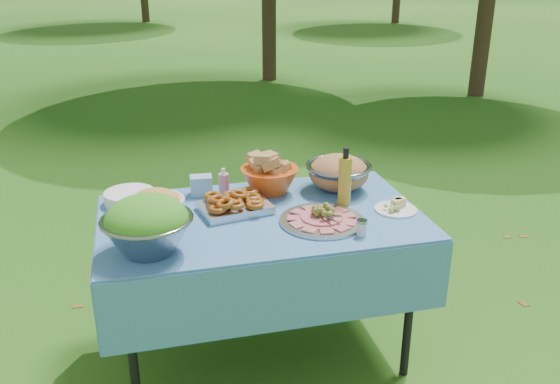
# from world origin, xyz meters

# --- Properties ---
(ground) EXTENTS (80.00, 80.00, 0.00)m
(ground) POSITION_xyz_m (0.00, 0.00, 0.00)
(ground) COLOR #0E370A
(ground) RESTS_ON ground
(picnic_table) EXTENTS (1.46, 0.86, 0.76)m
(picnic_table) POSITION_xyz_m (0.00, 0.00, 0.38)
(picnic_table) COLOR #82C6FA
(picnic_table) RESTS_ON ground
(salad_bowl) EXTENTS (0.46, 0.46, 0.24)m
(salad_bowl) POSITION_xyz_m (-0.51, -0.24, 0.88)
(salad_bowl) COLOR gray
(salad_bowl) RESTS_ON picnic_table
(pasta_bowl_white) EXTENTS (0.32, 0.32, 0.14)m
(pasta_bowl_white) POSITION_xyz_m (-0.47, 0.07, 0.83)
(pasta_bowl_white) COLOR white
(pasta_bowl_white) RESTS_ON picnic_table
(plate_stack) EXTENTS (0.25, 0.25, 0.06)m
(plate_stack) POSITION_xyz_m (-0.58, 0.30, 0.79)
(plate_stack) COLOR white
(plate_stack) RESTS_ON picnic_table
(wipes_box) EXTENTS (0.11, 0.08, 0.10)m
(wipes_box) POSITION_xyz_m (-0.23, 0.32, 0.81)
(wipes_box) COLOR #90BEDB
(wipes_box) RESTS_ON picnic_table
(sanitizer_bottle) EXTENTS (0.06, 0.06, 0.15)m
(sanitizer_bottle) POSITION_xyz_m (-0.13, 0.27, 0.83)
(sanitizer_bottle) COLOR pink
(sanitizer_bottle) RESTS_ON picnic_table
(bread_bowl) EXTENTS (0.36, 0.36, 0.19)m
(bread_bowl) POSITION_xyz_m (0.10, 0.28, 0.86)
(bread_bowl) COLOR #E35015
(bread_bowl) RESTS_ON picnic_table
(pasta_bowl_steel) EXTENTS (0.43, 0.43, 0.18)m
(pasta_bowl_steel) POSITION_xyz_m (0.45, 0.24, 0.85)
(pasta_bowl_steel) COLOR gray
(pasta_bowl_steel) RESTS_ON picnic_table
(fried_tray) EXTENTS (0.35, 0.28, 0.07)m
(fried_tray) POSITION_xyz_m (-0.11, 0.07, 0.80)
(fried_tray) COLOR silver
(fried_tray) RESTS_ON picnic_table
(charcuterie_platter) EXTENTS (0.43, 0.43, 0.09)m
(charcuterie_platter) POSITION_xyz_m (0.25, -0.14, 0.80)
(charcuterie_platter) COLOR #B2B4BA
(charcuterie_platter) RESTS_ON picnic_table
(oil_bottle) EXTENTS (0.07, 0.07, 0.28)m
(oil_bottle) POSITION_xyz_m (0.41, 0.03, 0.90)
(oil_bottle) COLOR gold
(oil_bottle) RESTS_ON picnic_table
(cheese_plate) EXTENTS (0.25, 0.25, 0.05)m
(cheese_plate) POSITION_xyz_m (0.62, -0.09, 0.79)
(cheese_plate) COLOR white
(cheese_plate) RESTS_ON picnic_table
(shaker) EXTENTS (0.05, 0.05, 0.07)m
(shaker) POSITION_xyz_m (0.37, -0.30, 0.80)
(shaker) COLOR silver
(shaker) RESTS_ON picnic_table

